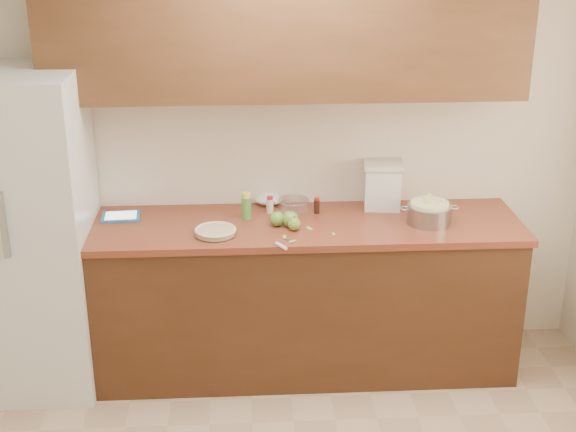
{
  "coord_description": "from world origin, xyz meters",
  "views": [
    {
      "loc": [
        -0.24,
        -2.69,
        2.6
      ],
      "look_at": [
        -0.0,
        1.43,
        0.98
      ],
      "focal_mm": 50.0,
      "sensor_mm": 36.0,
      "label": 1
    }
  ],
  "objects": [
    {
      "name": "peel_d",
      "position": [
        0.01,
        1.21,
        0.92
      ],
      "size": [
        0.04,
        0.04,
        0.0
      ],
      "primitive_type": "cube",
      "rotation": [
        0.0,
        0.0,
        -2.58
      ],
      "color": "#99C45F",
      "rests_on": "counter_run"
    },
    {
      "name": "pie",
      "position": [
        -0.4,
        1.32,
        0.94
      ],
      "size": [
        0.23,
        0.23,
        0.04
      ],
      "rotation": [
        0.0,
        0.0,
        0.13
      ],
      "color": "silver",
      "rests_on": "counter_run"
    },
    {
      "name": "cinnamon_shaker",
      "position": [
        -0.09,
        1.63,
        0.97
      ],
      "size": [
        0.04,
        0.04,
        0.1
      ],
      "rotation": [
        0.0,
        0.0,
        -0.01
      ],
      "color": "beige",
      "rests_on": "counter_run"
    },
    {
      "name": "vanilla_bottle",
      "position": [
        0.18,
        1.61,
        0.97
      ],
      "size": [
        0.03,
        0.03,
        0.1
      ],
      "rotation": [
        0.0,
        0.0,
        0.25
      ],
      "color": "black",
      "rests_on": "counter_run"
    },
    {
      "name": "peel_c",
      "position": [
        -0.03,
        1.27,
        0.92
      ],
      "size": [
        0.02,
        0.05,
        0.0
      ],
      "primitive_type": "cube",
      "rotation": [
        0.0,
        0.0,
        1.45
      ],
      "color": "#99C45F",
      "rests_on": "counter_run"
    },
    {
      "name": "peel_a",
      "position": [
        0.11,
        1.38,
        0.92
      ],
      "size": [
        0.04,
        0.05,
        0.0
      ],
      "primitive_type": "cube",
      "rotation": [
        0.0,
        0.0,
        1.98
      ],
      "color": "#99C45F",
      "rests_on": "counter_run"
    },
    {
      "name": "paring_knife",
      "position": [
        -0.05,
        1.14,
        0.93
      ],
      "size": [
        0.12,
        0.17,
        0.02
      ],
      "rotation": [
        0.0,
        0.0,
        0.56
      ],
      "color": "gray",
      "rests_on": "counter_run"
    },
    {
      "name": "tablet",
      "position": [
        -0.94,
        1.61,
        0.93
      ],
      "size": [
        0.22,
        0.18,
        0.02
      ],
      "rotation": [
        0.0,
        0.0,
        0.06
      ],
      "color": "#226BA3",
      "rests_on": "counter_run"
    },
    {
      "name": "mixing_bowl",
      "position": [
        0.05,
        1.67,
        0.96
      ],
      "size": [
        0.18,
        0.18,
        0.07
      ],
      "rotation": [
        0.0,
        0.0,
        -0.35
      ],
      "color": "silver",
      "rests_on": "counter_run"
    },
    {
      "name": "counter_run",
      "position": [
        0.0,
        1.48,
        0.46
      ],
      "size": [
        2.64,
        0.68,
        0.92
      ],
      "color": "#462413",
      "rests_on": "ground"
    },
    {
      "name": "apple_front",
      "position": [
        0.03,
        1.36,
        0.96
      ],
      "size": [
        0.07,
        0.07,
        0.08
      ],
      "color": "olive",
      "rests_on": "counter_run"
    },
    {
      "name": "apple_left",
      "position": [
        -0.06,
        1.43,
        0.96
      ],
      "size": [
        0.08,
        0.08,
        0.1
      ],
      "color": "olive",
      "rests_on": "counter_run"
    },
    {
      "name": "fridge",
      "position": [
        -1.44,
        1.44,
        0.9
      ],
      "size": [
        0.7,
        0.7,
        1.8
      ],
      "primitive_type": "cube",
      "color": "silver",
      "rests_on": "ground"
    },
    {
      "name": "room_shell",
      "position": [
        0.0,
        0.0,
        1.3
      ],
      "size": [
        3.6,
        3.6,
        3.6
      ],
      "color": "tan",
      "rests_on": "ground"
    },
    {
      "name": "apple_center",
      "position": [
        0.01,
        1.42,
        0.96
      ],
      "size": [
        0.09,
        0.09,
        0.1
      ],
      "color": "olive",
      "rests_on": "counter_run"
    },
    {
      "name": "upper_cabinets",
      "position": [
        0.0,
        1.63,
        1.95
      ],
      "size": [
        2.6,
        0.34,
        0.7
      ],
      "primitive_type": "cube",
      "color": "brown",
      "rests_on": "room_shell"
    },
    {
      "name": "colander",
      "position": [
        0.79,
        1.42,
        0.98
      ],
      "size": [
        0.33,
        0.25,
        0.12
      ],
      "rotation": [
        0.0,
        0.0,
        0.39
      ],
      "color": "gray",
      "rests_on": "counter_run"
    },
    {
      "name": "flour_canister",
      "position": [
        0.57,
        1.7,
        1.06
      ],
      "size": [
        0.25,
        0.25,
        0.27
      ],
      "rotation": [
        0.0,
        0.0,
        -0.12
      ],
      "color": "silver",
      "rests_on": "counter_run"
    },
    {
      "name": "paper_towel",
      "position": [
        -0.1,
        1.77,
        0.95
      ],
      "size": [
        0.16,
        0.13,
        0.06
      ],
      "primitive_type": "ellipsoid",
      "rotation": [
        0.0,
        0.0,
        -0.01
      ],
      "color": "white",
      "rests_on": "counter_run"
    },
    {
      "name": "lemon_bottle",
      "position": [
        -0.23,
        1.56,
        0.99
      ],
      "size": [
        0.06,
        0.06,
        0.16
      ],
      "rotation": [
        0.0,
        0.0,
        0.4
      ],
      "color": "#4C8C38",
      "rests_on": "counter_run"
    },
    {
      "name": "peel_b",
      "position": [
        0.24,
        1.29,
        0.92
      ],
      "size": [
        0.01,
        0.03,
        0.0
      ],
      "primitive_type": "cube",
      "rotation": [
        0.0,
        0.0,
        -1.52
      ],
      "color": "#99C45F",
      "rests_on": "counter_run"
    }
  ]
}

